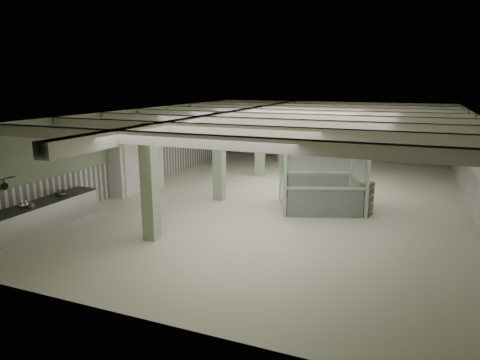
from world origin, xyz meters
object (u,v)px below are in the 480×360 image
at_px(filing_cabinet, 366,199).
at_px(guard_booth, 322,164).
at_px(prep_counter, 29,219).
at_px(walkin_cooler, 134,165).

bearing_deg(filing_cabinet, guard_booth, -178.62).
height_order(prep_counter, walkin_cooler, walkin_cooler).
bearing_deg(prep_counter, walkin_cooler, 90.83).
bearing_deg(prep_counter, guard_booth, 37.88).
height_order(walkin_cooler, filing_cabinet, walkin_cooler).
height_order(prep_counter, guard_booth, guard_booth).
bearing_deg(guard_booth, prep_counter, -162.19).
distance_m(walkin_cooler, guard_booth, 8.31).
distance_m(prep_counter, guard_booth, 10.45).
distance_m(guard_booth, filing_cabinet, 2.10).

